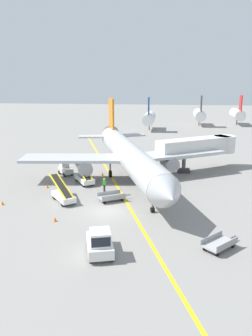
% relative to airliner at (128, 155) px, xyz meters
% --- Properties ---
extents(ground_plane, '(300.00, 300.00, 0.00)m').
position_rel_airliner_xyz_m(ground_plane, '(-0.81, -11.73, -3.42)').
color(ground_plane, gray).
extents(taxi_line_yellow, '(26.25, 75.77, 0.01)m').
position_rel_airliner_xyz_m(taxi_line_yellow, '(0.18, -6.73, -3.41)').
color(taxi_line_yellow, yellow).
rests_on(taxi_line_yellow, ground).
extents(airliner, '(27.59, 34.33, 10.10)m').
position_rel_airliner_xyz_m(airliner, '(0.00, 0.00, 0.00)').
color(airliner, '#B2B5BA').
rests_on(airliner, ground).
extents(jet_bridge, '(12.04, 9.19, 4.85)m').
position_rel_airliner_xyz_m(jet_bridge, '(10.25, 6.24, 0.12)').
color(jet_bridge, silver).
rests_on(jet_bridge, ground).
extents(pushback_tug, '(2.83, 3.99, 2.20)m').
position_rel_airliner_xyz_m(pushback_tug, '(0.29, -20.47, -2.42)').
color(pushback_tug, silver).
rests_on(pushback_tug, ground).
extents(baggage_tug_near_wing, '(2.58, 2.64, 2.10)m').
position_rel_airliner_xyz_m(baggage_tug_near_wing, '(-9.16, 1.12, -2.49)').
color(baggage_tug_near_wing, silver).
rests_on(baggage_tug_near_wing, ground).
extents(belt_loader_forward_hold, '(4.09, 4.69, 2.59)m').
position_rel_airliner_xyz_m(belt_loader_forward_hold, '(-6.13, -9.42, -2.64)').
color(belt_loader_forward_hold, silver).
rests_on(belt_loader_forward_hold, ground).
extents(belt_loader_aft_hold, '(3.79, 4.87, 2.59)m').
position_rel_airliner_xyz_m(belt_loader_aft_hold, '(-5.45, -2.54, -2.64)').
color(belt_loader_aft_hold, silver).
rests_on(belt_loader_aft_hold, ground).
extents(baggage_cart_loaded, '(3.17, 3.28, 0.94)m').
position_rel_airliner_xyz_m(baggage_cart_loaded, '(9.59, -18.41, -2.95)').
color(baggage_cart_loaded, '#A5A5A8').
rests_on(baggage_cart_loaded, ground).
extents(baggage_cart_empty_trailing, '(3.63, 2.78, 0.94)m').
position_rel_airliner_xyz_m(baggage_cart_empty_trailing, '(-0.81, -8.64, -2.95)').
color(baggage_cart_empty_trailing, '#A5A5A8').
rests_on(baggage_cart_empty_trailing, ground).
extents(ground_crew_marshaller, '(0.36, 0.24, 1.70)m').
position_rel_airliner_xyz_m(ground_crew_marshaller, '(-2.21, -5.55, -2.51)').
color(ground_crew_marshaller, '#26262D').
rests_on(ground_crew_marshaller, ground).
extents(safety_cone_nose_left, '(0.36, 0.36, 0.44)m').
position_rel_airliner_xyz_m(safety_cone_nose_left, '(-3.83, 1.36, -3.20)').
color(safety_cone_nose_left, orange).
rests_on(safety_cone_nose_left, ground).
extents(safety_cone_nose_right, '(0.36, 0.36, 0.44)m').
position_rel_airliner_xyz_m(safety_cone_nose_right, '(-9.57, -5.05, -3.20)').
color(safety_cone_nose_right, orange).
rests_on(safety_cone_nose_right, ground).
extents(safety_cone_wingtip_left, '(0.36, 0.36, 0.44)m').
position_rel_airliner_xyz_m(safety_cone_wingtip_left, '(-5.25, -14.86, -3.20)').
color(safety_cone_wingtip_left, orange).
rests_on(safety_cone_wingtip_left, ground).
extents(safety_cone_wingtip_right, '(0.36, 0.36, 0.44)m').
position_rel_airliner_xyz_m(safety_cone_wingtip_right, '(-12.36, -11.32, -3.20)').
color(safety_cone_wingtip_right, orange).
rests_on(safety_cone_wingtip_right, ground).
extents(distant_aircraft_far_left, '(3.00, 10.10, 8.80)m').
position_rel_airliner_xyz_m(distant_aircraft_far_left, '(0.16, 46.04, -0.20)').
color(distant_aircraft_far_left, silver).
rests_on(distant_aircraft_far_left, ground).
extents(distant_aircraft_mid_left, '(3.00, 10.10, 8.80)m').
position_rel_airliner_xyz_m(distant_aircraft_mid_left, '(14.13, 56.85, -0.20)').
color(distant_aircraft_mid_left, silver).
rests_on(distant_aircraft_mid_left, ground).
extents(distant_aircraft_mid_right, '(3.00, 10.10, 8.80)m').
position_rel_airliner_xyz_m(distant_aircraft_mid_right, '(25.36, 59.61, -0.20)').
color(distant_aircraft_mid_right, silver).
rests_on(distant_aircraft_mid_right, ground).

